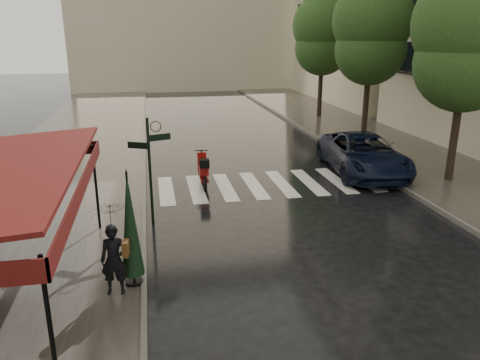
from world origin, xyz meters
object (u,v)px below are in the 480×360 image
object	(u,v)px
scooter	(203,171)
parked_car	(363,154)
pedestrian_with_umbrella	(111,222)
parasol_back	(130,225)

from	to	relation	value
scooter	parked_car	bearing A→B (deg)	5.66
pedestrian_with_umbrella	parasol_back	size ratio (longest dim) A/B	0.94
pedestrian_with_umbrella	parked_car	world-z (taller)	pedestrian_with_umbrella
pedestrian_with_umbrella	parked_car	bearing A→B (deg)	46.08
parasol_back	pedestrian_with_umbrella	bearing A→B (deg)	-135.87
parked_car	pedestrian_with_umbrella	bearing A→B (deg)	-134.19
scooter	parasol_back	bearing A→B (deg)	-107.00
pedestrian_with_umbrella	parasol_back	world-z (taller)	parasol_back
parked_car	parasol_back	size ratio (longest dim) A/B	2.17
pedestrian_with_umbrella	scooter	distance (m)	7.73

